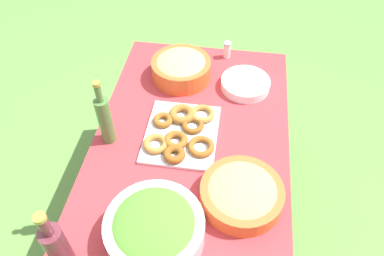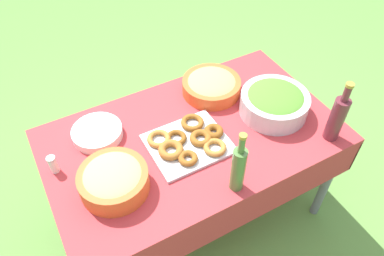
% 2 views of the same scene
% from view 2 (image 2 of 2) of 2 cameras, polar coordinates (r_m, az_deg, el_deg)
% --- Properties ---
extents(ground_plane, '(14.00, 14.00, 0.00)m').
position_cam_2_polar(ground_plane, '(2.45, 0.13, -12.40)').
color(ground_plane, '#609342').
extents(picnic_table, '(1.47, 0.88, 0.71)m').
position_cam_2_polar(picnic_table, '(1.94, 0.17, -2.87)').
color(picnic_table, '#B73338').
rests_on(picnic_table, ground_plane).
extents(salad_bowl, '(0.36, 0.36, 0.14)m').
position_cam_2_polar(salad_bowl, '(1.99, 12.45, 3.89)').
color(salad_bowl, silver).
rests_on(salad_bowl, picnic_table).
extents(pasta_bowl, '(0.31, 0.31, 0.12)m').
position_cam_2_polar(pasta_bowl, '(1.66, -11.88, -7.66)').
color(pasta_bowl, '#E05B28').
rests_on(pasta_bowl, picnic_table).
extents(donut_platter, '(0.40, 0.36, 0.05)m').
position_cam_2_polar(donut_platter, '(1.82, -0.56, -2.09)').
color(donut_platter, silver).
rests_on(donut_platter, picnic_table).
extents(plate_stack, '(0.25, 0.25, 0.05)m').
position_cam_2_polar(plate_stack, '(1.91, -14.23, -0.70)').
color(plate_stack, white).
rests_on(plate_stack, picnic_table).
extents(olive_oil_bottle, '(0.06, 0.06, 0.34)m').
position_cam_2_polar(olive_oil_bottle, '(1.59, 7.09, -6.04)').
color(olive_oil_bottle, '#4C7238').
rests_on(olive_oil_bottle, picnic_table).
extents(wine_bottle, '(0.07, 0.07, 0.34)m').
position_cam_2_polar(wine_bottle, '(1.90, 21.26, 1.52)').
color(wine_bottle, maroon).
rests_on(wine_bottle, picnic_table).
extents(bread_bowl, '(0.32, 0.32, 0.10)m').
position_cam_2_polar(bread_bowl, '(2.08, 2.98, 6.56)').
color(bread_bowl, '#E05B28').
rests_on(bread_bowl, picnic_table).
extents(salt_shaker, '(0.04, 0.04, 0.09)m').
position_cam_2_polar(salt_shaker, '(1.81, -20.41, -5.21)').
color(salt_shaker, white).
rests_on(salt_shaker, picnic_table).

